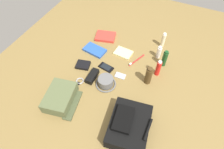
# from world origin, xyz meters

# --- Properties ---
(ground_plane) EXTENTS (2.64, 2.02, 0.02)m
(ground_plane) POSITION_xyz_m (0.00, 0.00, -0.01)
(ground_plane) COLOR olive
(ground_plane) RESTS_ON ground
(backpack) EXTENTS (0.35, 0.29, 0.13)m
(backpack) POSITION_xyz_m (0.34, 0.27, 0.06)
(backpack) COLOR black
(backpack) RESTS_ON ground_plane
(toiletry_pouch) EXTENTS (0.28, 0.27, 0.09)m
(toiletry_pouch) POSITION_xyz_m (0.34, -0.25, 0.04)
(toiletry_pouch) COLOR #56603D
(toiletry_pouch) RESTS_ON ground_plane
(bucket_hat) EXTENTS (0.16, 0.16, 0.07)m
(bucket_hat) POSITION_xyz_m (0.08, -0.02, 0.03)
(bucket_hat) COLOR slate
(bucket_hat) RESTS_ON ground_plane
(lotion_bottle) EXTENTS (0.03, 0.03, 0.14)m
(lotion_bottle) POSITION_xyz_m (-0.52, 0.26, 0.07)
(lotion_bottle) COLOR beige
(lotion_bottle) RESTS_ON ground_plane
(toothpaste_tube) EXTENTS (0.04, 0.04, 0.12)m
(toothpaste_tube) POSITION_xyz_m (-0.37, 0.27, 0.06)
(toothpaste_tube) COLOR white
(toothpaste_tube) RESTS_ON ground_plane
(shampoo_bottle) EXTENTS (0.04, 0.04, 0.15)m
(shampoo_bottle) POSITION_xyz_m (-0.30, 0.33, 0.07)
(shampoo_bottle) COLOR #19471E
(shampoo_bottle) RESTS_ON ground_plane
(sunscreen_spray) EXTENTS (0.04, 0.04, 0.15)m
(sunscreen_spray) POSITION_xyz_m (-0.19, 0.31, 0.07)
(sunscreen_spray) COLOR red
(sunscreen_spray) RESTS_ON ground_plane
(cologne_bottle) EXTENTS (0.05, 0.05, 0.16)m
(cologne_bottle) POSITION_xyz_m (-0.08, 0.27, 0.08)
(cologne_bottle) COLOR #473319
(cologne_bottle) RESTS_ON ground_plane
(paperback_novel) EXTENTS (0.18, 0.21, 0.03)m
(paperback_novel) POSITION_xyz_m (-0.41, -0.26, 0.01)
(paperback_novel) COLOR red
(paperback_novel) RESTS_ON ground_plane
(travel_guidebook) EXTENTS (0.14, 0.21, 0.02)m
(travel_guidebook) POSITION_xyz_m (-0.21, -0.27, 0.01)
(travel_guidebook) COLOR blue
(travel_guidebook) RESTS_ON ground_plane
(cell_phone) EXTENTS (0.08, 0.13, 0.01)m
(cell_phone) POSITION_xyz_m (-0.07, -0.09, 0.01)
(cell_phone) COLOR black
(cell_phone) RESTS_ON ground_plane
(media_player) EXTENTS (0.06, 0.09, 0.01)m
(media_player) POSITION_xyz_m (-0.04, 0.05, 0.01)
(media_player) COLOR #B7B7BC
(media_player) RESTS_ON ground_plane
(wristwatch) EXTENTS (0.07, 0.06, 0.01)m
(wristwatch) POSITION_xyz_m (0.14, -0.21, 0.01)
(wristwatch) COLOR #99999E
(wristwatch) RESTS_ON ground_plane
(toothbrush) EXTENTS (0.18, 0.08, 0.02)m
(toothbrush) POSITION_xyz_m (-0.25, 0.11, 0.01)
(toothbrush) COLOR red
(toothbrush) RESTS_ON ground_plane
(wallet) EXTENTS (0.11, 0.13, 0.02)m
(wallet) POSITION_xyz_m (-0.01, -0.27, 0.01)
(wallet) COLOR black
(wallet) RESTS_ON ground_plane
(notepad) EXTENTS (0.12, 0.16, 0.02)m
(notepad) POSITION_xyz_m (-0.28, -0.02, 0.01)
(notepad) COLOR beige
(notepad) RESTS_ON ground_plane
(sunglasses_case) EXTENTS (0.14, 0.06, 0.04)m
(sunglasses_case) POSITION_xyz_m (0.07, -0.14, 0.02)
(sunglasses_case) COLOR black
(sunglasses_case) RESTS_ON ground_plane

